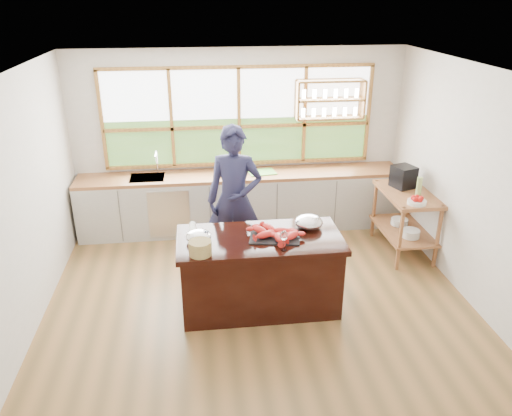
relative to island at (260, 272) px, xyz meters
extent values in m
plane|color=olive|center=(0.00, 0.20, -0.45)|extent=(5.00, 5.00, 0.00)
cube|color=silver|center=(0.00, 2.45, 0.90)|extent=(5.00, 0.02, 2.70)
cube|color=silver|center=(0.00, -2.05, 0.90)|extent=(5.00, 0.02, 2.70)
cube|color=silver|center=(-2.50, 0.20, 0.90)|extent=(0.02, 4.50, 2.70)
cube|color=silver|center=(2.50, 0.20, 0.90)|extent=(0.02, 4.50, 2.70)
cube|color=white|center=(0.00, 0.20, 2.25)|extent=(5.00, 4.50, 0.02)
cube|color=#A16E30|center=(0.00, 2.42, 1.25)|extent=(4.05, 0.06, 1.50)
cube|color=white|center=(0.00, 2.44, 1.59)|extent=(3.98, 0.01, 0.75)
cube|color=#2E531C|center=(0.00, 2.44, 0.87)|extent=(3.98, 0.01, 0.70)
cube|color=#A16E30|center=(1.35, 2.31, 1.77)|extent=(1.00, 0.28, 0.03)
cube|color=#A16E30|center=(1.35, 2.31, 1.50)|extent=(1.00, 0.28, 0.03)
cube|color=#A16E30|center=(1.35, 2.31, 1.22)|extent=(1.00, 0.28, 0.03)
cube|color=#A16E30|center=(0.85, 2.31, 1.50)|extent=(0.03, 0.28, 0.55)
cube|color=#A16E30|center=(1.85, 2.31, 1.50)|extent=(0.03, 0.28, 0.55)
cube|color=#B7B5AC|center=(0.00, 2.14, -0.03)|extent=(4.90, 0.62, 0.85)
cube|color=silver|center=(-1.10, 1.82, -0.02)|extent=(0.60, 0.01, 0.72)
cube|color=#945A34|center=(0.00, 2.14, 0.42)|extent=(4.90, 0.62, 0.05)
cube|color=silver|center=(-1.40, 2.14, 0.37)|extent=(0.50, 0.42, 0.16)
cube|color=#945A34|center=(2.45, 0.60, 0.00)|extent=(0.04, 0.04, 0.90)
cube|color=#945A34|center=(2.45, 1.60, 0.00)|extent=(0.04, 0.04, 0.90)
cube|color=#945A34|center=(1.93, 0.60, 0.00)|extent=(0.04, 0.04, 0.90)
cube|color=#945A34|center=(1.93, 1.60, 0.00)|extent=(0.04, 0.04, 0.90)
cube|color=#945A34|center=(2.19, 1.10, -0.13)|extent=(0.62, 1.10, 0.03)
cube|color=#945A34|center=(2.19, 1.10, 0.42)|extent=(0.62, 1.10, 0.05)
cylinder|color=silver|center=(2.19, 0.85, -0.07)|extent=(0.24, 0.24, 0.11)
cylinder|color=silver|center=(2.19, 1.25, -0.07)|extent=(0.24, 0.24, 0.09)
cube|color=black|center=(0.00, 0.00, -0.03)|extent=(1.77, 0.82, 0.84)
cube|color=black|center=(0.00, 0.00, 0.42)|extent=(1.85, 0.90, 0.06)
imported|color=#1D1E3C|center=(-0.20, 0.95, 0.52)|extent=(0.79, 0.61, 1.94)
imported|color=slate|center=(-0.29, 2.20, 0.58)|extent=(0.16, 0.13, 0.27)
cube|color=#5EAE41|center=(0.31, 2.14, 0.45)|extent=(0.44, 0.36, 0.01)
cube|color=black|center=(2.19, 1.30, 0.60)|extent=(0.35, 0.36, 0.31)
cylinder|color=#8BA656|center=(2.24, 0.90, 0.59)|extent=(0.08, 0.08, 0.29)
cylinder|color=silver|center=(2.14, 0.70, 0.47)|extent=(0.24, 0.24, 0.05)
sphere|color=#B90E0A|center=(2.19, 0.70, 0.52)|extent=(0.07, 0.07, 0.07)
sphere|color=#B90E0A|center=(2.16, 0.75, 0.52)|extent=(0.07, 0.07, 0.07)
sphere|color=#B90E0A|center=(2.10, 0.73, 0.52)|extent=(0.07, 0.07, 0.07)
sphere|color=#B90E0A|center=(2.10, 0.67, 0.52)|extent=(0.07, 0.07, 0.07)
sphere|color=#B90E0A|center=(2.16, 0.65, 0.52)|extent=(0.07, 0.07, 0.07)
cube|color=black|center=(0.17, -0.01, 0.45)|extent=(0.62, 0.50, 0.02)
ellipsoid|color=red|center=(0.05, -0.06, 0.50)|extent=(0.23, 0.15, 0.08)
ellipsoid|color=red|center=(0.25, 0.01, 0.50)|extent=(0.23, 0.14, 0.08)
ellipsoid|color=red|center=(0.35, -0.11, 0.50)|extent=(0.21, 0.21, 0.08)
ellipsoid|color=red|center=(0.12, 0.11, 0.50)|extent=(0.18, 0.23, 0.08)
ellipsoid|color=red|center=(0.19, -0.15, 0.50)|extent=(0.11, 0.22, 0.08)
ellipsoid|color=red|center=(0.01, 0.07, 0.50)|extent=(0.20, 0.22, 0.08)
ellipsoid|color=silver|center=(-0.68, -0.01, 0.51)|extent=(0.28, 0.28, 0.13)
ellipsoid|color=silver|center=(0.60, 0.18, 0.52)|extent=(0.33, 0.33, 0.16)
cylinder|color=silver|center=(0.21, -0.32, 0.45)|extent=(0.06, 0.06, 0.01)
cylinder|color=silver|center=(0.21, -0.32, 0.52)|extent=(0.01, 0.01, 0.13)
ellipsoid|color=silver|center=(0.21, -0.32, 0.62)|extent=(0.08, 0.08, 0.10)
cylinder|color=#A2894B|center=(-0.67, -0.31, 0.52)|extent=(0.24, 0.24, 0.15)
cylinder|color=white|center=(-0.74, 0.20, 0.49)|extent=(0.08, 0.30, 0.08)
camera|label=1|loc=(-0.65, -4.93, 2.98)|focal=35.00mm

